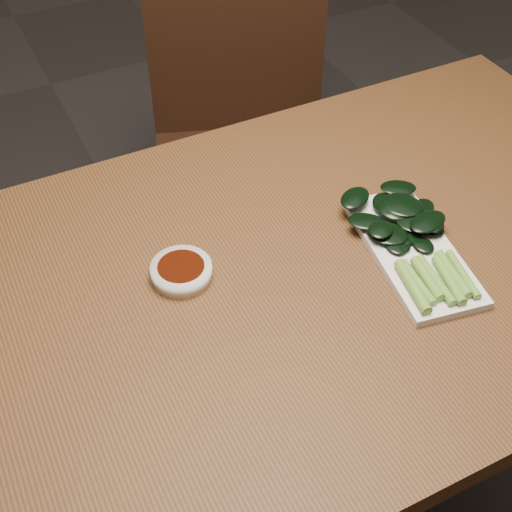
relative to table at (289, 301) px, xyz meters
name	(u,v)px	position (x,y,z in m)	size (l,w,h in m)	color
ground	(279,498)	(0.00, 0.00, -0.68)	(6.00, 6.00, 0.00)	#292727
table	(289,301)	(0.00, 0.00, 0.00)	(1.40, 0.80, 0.75)	#4C2E15
chair_far	(242,141)	(0.24, 0.68, -0.19)	(0.56, 0.56, 0.89)	black
sauce_bowl	(181,271)	(-0.16, 0.06, 0.08)	(0.09, 0.09, 0.02)	silver
serving_plate	(412,251)	(0.19, -0.05, 0.08)	(0.17, 0.30, 0.01)	silver
gai_lan	(409,230)	(0.20, -0.03, 0.10)	(0.17, 0.30, 0.03)	#659934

